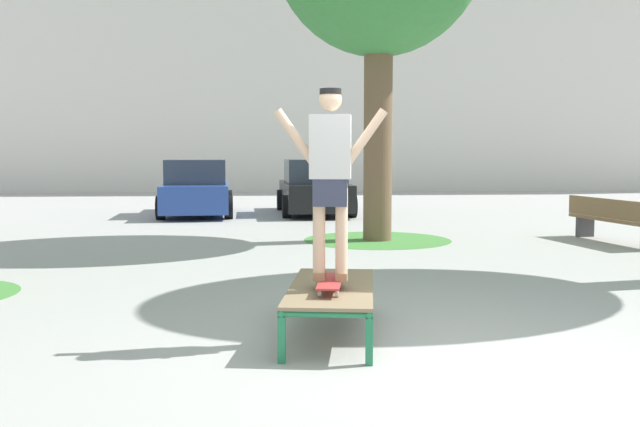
% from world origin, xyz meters
% --- Properties ---
extents(ground_plane, '(120.00, 120.00, 0.00)m').
position_xyz_m(ground_plane, '(0.00, 0.00, 0.00)').
color(ground_plane, '#A8A8A3').
extents(building_facade, '(41.16, 4.00, 15.54)m').
position_xyz_m(building_facade, '(4.00, 26.42, 7.77)').
color(building_facade, silver).
rests_on(building_facade, ground).
extents(skate_box, '(1.02, 1.99, 0.46)m').
position_xyz_m(skate_box, '(-0.75, 0.68, 0.41)').
color(skate_box, '#237A4C').
rests_on(skate_box, ground).
extents(skateboard, '(0.32, 0.82, 0.09)m').
position_xyz_m(skateboard, '(-0.78, 0.45, 0.54)').
color(skateboard, '#B23333').
rests_on(skateboard, skate_box).
extents(skater, '(1.00, 0.33, 1.69)m').
position_xyz_m(skater, '(-0.78, 0.45, 1.53)').
color(skater, beige).
rests_on(skater, skateboard).
extents(grass_patch_mid_back, '(2.85, 2.85, 0.01)m').
position_xyz_m(grass_patch_mid_back, '(0.75, 7.67, 0.00)').
color(grass_patch_mid_back, '#47893D').
rests_on(grass_patch_mid_back, ground).
extents(car_blue, '(2.11, 4.29, 1.50)m').
position_xyz_m(car_blue, '(-3.29, 13.49, 0.69)').
color(car_blue, '#28479E').
rests_on(car_blue, ground).
extents(car_black, '(2.05, 4.27, 1.50)m').
position_xyz_m(car_black, '(-0.08, 13.66, 0.69)').
color(car_black, black).
rests_on(car_black, ground).
extents(park_bench, '(0.83, 2.44, 0.83)m').
position_xyz_m(park_bench, '(5.10, 6.94, 0.45)').
color(park_bench, brown).
rests_on(park_bench, ground).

